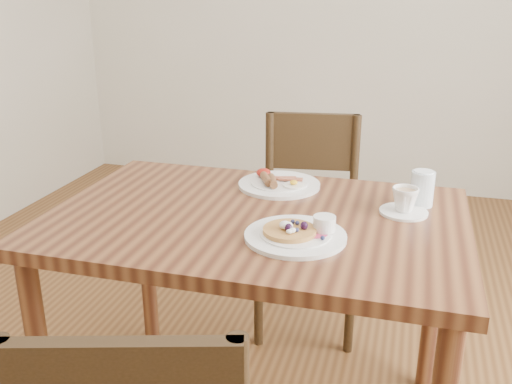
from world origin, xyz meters
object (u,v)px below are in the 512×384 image
breakfast_plate (278,183)px  teacup_saucer (404,202)px  chair_far (309,212)px  pancake_plate (297,233)px  water_glass (422,189)px  dining_table (256,245)px

breakfast_plate → teacup_saucer: size_ratio=1.93×
chair_far → pancake_plate: 0.87m
pancake_plate → water_glass: bearing=47.2°
teacup_saucer → dining_table: bearing=-162.8°
breakfast_plate → pancake_plate: bearing=-69.3°
dining_table → breakfast_plate: size_ratio=4.44×
dining_table → breakfast_plate: bearing=89.4°
chair_far → teacup_saucer: bearing=115.9°
dining_table → teacup_saucer: 0.45m
dining_table → water_glass: size_ratio=11.28×
dining_table → teacup_saucer: teacup_saucer is taller
breakfast_plate → water_glass: water_glass is taller
breakfast_plate → water_glass: (0.46, -0.05, 0.04)m
chair_far → breakfast_plate: bearing=77.8°
pancake_plate → breakfast_plate: 0.41m
teacup_saucer → water_glass: 0.10m
chair_far → dining_table: bearing=79.1°
chair_far → water_glass: bearing=123.4°
dining_table → water_glass: 0.53m
chair_far → water_glass: size_ratio=8.28×
chair_far → teacup_saucer: size_ratio=6.29×
breakfast_plate → teacup_saucer: bearing=-17.8°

